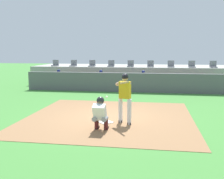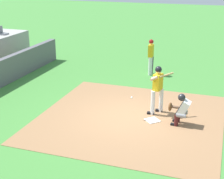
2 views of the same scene
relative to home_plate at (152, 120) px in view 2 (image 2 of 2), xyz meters
The scene contains 7 objects.
ground_plane 0.80m from the home_plate, 90.00° to the left, with size 80.00×80.00×0.00m, color #428438.
dirt_infield 0.80m from the home_plate, 90.00° to the left, with size 6.40×6.40×0.01m, color #936B47.
home_plate is the anchor object (origin of this frame).
batter_at_plate 1.23m from the home_plate, ahead, with size 0.62×0.83×1.80m.
catcher_crouched 1.11m from the home_plate, 89.81° to the right, with size 0.50×2.06×1.13m.
on_deck_batter 5.60m from the home_plate, 13.63° to the left, with size 0.58×0.23×1.79m.
stadium_seat_8 11.80m from the home_plate, 60.42° to the left, with size 0.46×0.46×0.48m.
Camera 2 is at (-10.83, -2.98, 5.12)m, focal length 54.97 mm.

